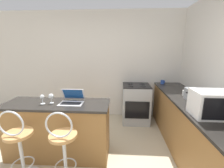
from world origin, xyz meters
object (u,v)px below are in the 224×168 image
object	(u,v)px
laptop	(72,99)
toaster	(193,95)
bar_stool_far	(64,150)
microwave	(215,104)
mug_white	(185,93)
wine_glass_short	(42,97)
bar_stool_near	(20,148)
stove_range	(136,103)
mug_blue	(163,82)
wine_glass_tall	(51,96)

from	to	relation	value
laptop	toaster	bearing A→B (deg)	6.36
bar_stool_far	microwave	size ratio (longest dim) A/B	2.01
bar_stool_far	mug_white	distance (m)	2.16
microwave	wine_glass_short	size ratio (longest dim) A/B	3.51
bar_stool_near	stove_range	world-z (taller)	bar_stool_near
bar_stool_far	stove_range	size ratio (longest dim) A/B	1.13
mug_blue	bar_stool_near	bearing A→B (deg)	-139.23
microwave	bar_stool_far	bearing A→B (deg)	-174.16
microwave	toaster	bearing A→B (deg)	87.53
wine_glass_tall	bar_stool_near	bearing A→B (deg)	-113.02
wine_glass_tall	wine_glass_short	bearing A→B (deg)	-161.93
laptop	microwave	size ratio (longest dim) A/B	0.69
bar_stool_far	microwave	distance (m)	1.93
bar_stool_near	bar_stool_far	xyz separation A→B (m)	(0.57, 0.00, 0.00)
microwave	mug_white	xyz separation A→B (m)	(0.01, 0.85, -0.11)
toaster	mug_blue	distance (m)	1.19
mug_white	wine_glass_tall	bearing A→B (deg)	-166.57
wine_glass_tall	wine_glass_short	world-z (taller)	wine_glass_tall
mug_white	mug_blue	xyz separation A→B (m)	(-0.15, 0.91, -0.00)
microwave	bar_stool_near	bearing A→B (deg)	-175.55
stove_range	wine_glass_short	size ratio (longest dim) A/B	6.28
mug_white	laptop	bearing A→B (deg)	-165.77
bar_stool_near	stove_range	size ratio (longest dim) A/B	1.13
stove_range	mug_white	world-z (taller)	mug_white
toaster	stove_range	bearing A→B (deg)	128.09
microwave	mug_white	bearing A→B (deg)	89.58
laptop	wine_glass_short	distance (m)	0.44
laptop	wine_glass_short	bearing A→B (deg)	-168.84
laptop	mug_blue	size ratio (longest dim) A/B	3.46
stove_range	mug_blue	distance (m)	0.81
stove_range	wine_glass_tall	world-z (taller)	wine_glass_tall
mug_white	wine_glass_tall	world-z (taller)	wine_glass_tall
stove_range	wine_glass_short	bearing A→B (deg)	-139.39
microwave	wine_glass_tall	distance (m)	2.21
microwave	wine_glass_short	world-z (taller)	microwave
bar_stool_near	toaster	distance (m)	2.60
stove_range	wine_glass_short	world-z (taller)	wine_glass_short
bar_stool_near	mug_white	size ratio (longest dim) A/B	10.26
bar_stool_near	mug_blue	world-z (taller)	bar_stool_near
mug_white	wine_glass_short	world-z (taller)	wine_glass_short
microwave	mug_blue	xyz separation A→B (m)	(-0.15, 1.76, -0.11)
laptop	mug_blue	world-z (taller)	laptop
bar_stool_far	microwave	world-z (taller)	microwave
bar_stool_far	mug_blue	bearing A→B (deg)	49.12
laptop	mug_blue	xyz separation A→B (m)	(1.74, 1.39, -0.01)
laptop	stove_range	bearing A→B (deg)	48.03
laptop	microwave	bearing A→B (deg)	-11.21
toaster	wine_glass_tall	distance (m)	2.23
bar_stool_near	mug_white	distance (m)	2.67
mug_white	wine_glass_short	distance (m)	2.38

